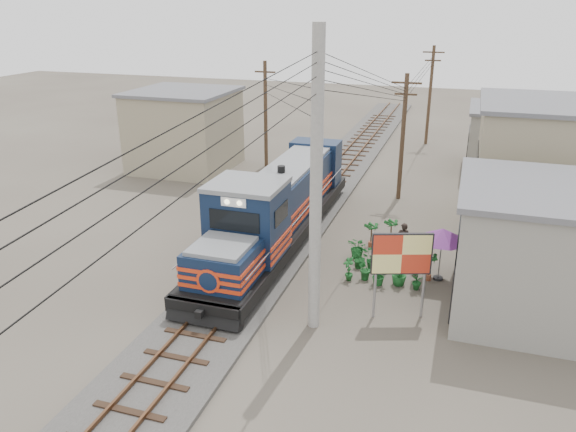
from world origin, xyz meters
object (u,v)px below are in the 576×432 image
(billboard, at_px, (402,256))
(market_umbrella, at_px, (443,235))
(vendor, at_px, (403,240))
(locomotive, at_px, (277,209))

(billboard, bearing_deg, market_umbrella, 52.28)
(market_umbrella, relative_size, vendor, 1.62)
(billboard, bearing_deg, locomotive, 123.15)
(locomotive, bearing_deg, market_umbrella, -11.12)
(locomotive, height_order, vendor, locomotive)
(locomotive, xyz_separation_m, billboard, (6.19, -4.88, 0.66))
(locomotive, bearing_deg, billboard, -38.23)
(locomotive, xyz_separation_m, market_umbrella, (7.38, -1.45, 0.25))
(vendor, bearing_deg, market_umbrella, 124.80)
(vendor, bearing_deg, billboard, 85.49)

